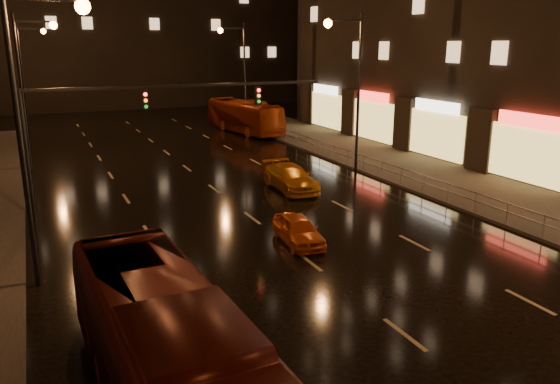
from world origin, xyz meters
name	(u,v)px	position (x,y,z in m)	size (l,w,h in m)	color
ground	(225,198)	(0.00, 20.00, 0.00)	(140.00, 140.00, 0.00)	black
sidewalk_right	(481,191)	(13.50, 15.00, 0.07)	(7.00, 70.00, 0.15)	#38332D
traffic_signal	(124,116)	(-5.06, 20.00, 4.74)	(15.31, 0.32, 6.20)	black
railing_right	(401,172)	(10.20, 18.00, 0.90)	(0.05, 56.00, 1.00)	#99999E
bus_red	(175,368)	(-7.00, 2.70, 1.56)	(2.63, 11.23, 3.13)	#4D110B
bus_curb	(244,116)	(9.00, 40.81, 1.52)	(2.55, 10.91, 3.04)	#AC3C11
taxi_near	(298,230)	(0.50, 12.00, 0.60)	(1.41, 3.50, 1.19)	orange
taxi_far	(291,178)	(4.00, 20.07, 0.70)	(1.96, 4.82, 1.40)	orange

